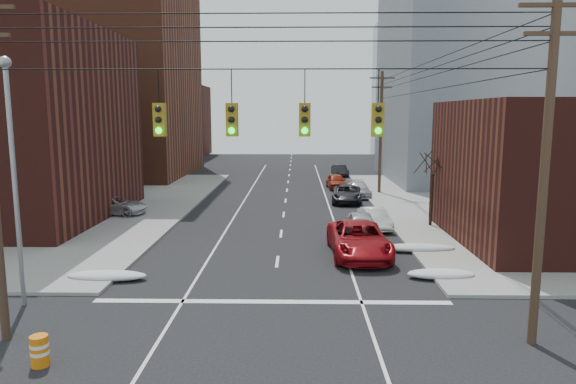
{
  "coord_description": "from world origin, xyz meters",
  "views": [
    {
      "loc": [
        0.98,
        -12.64,
        7.29
      ],
      "look_at": [
        0.47,
        15.3,
        3.0
      ],
      "focal_mm": 32.0,
      "sensor_mm": 36.0,
      "label": 1
    }
  ],
  "objects_px": {
    "parked_car_c": "(347,194)",
    "parked_car_b": "(375,219)",
    "lot_car_c": "(35,198)",
    "lot_car_b": "(115,205)",
    "lot_car_a": "(29,216)",
    "construction_barrel": "(40,350)",
    "parked_car_f": "(340,170)",
    "parked_car_e": "(336,181)",
    "lot_car_d": "(91,190)",
    "parked_car_a": "(362,225)",
    "red_pickup": "(359,239)",
    "parked_car_d": "(358,189)"
  },
  "relations": [
    {
      "from": "lot_car_b",
      "to": "lot_car_c",
      "type": "distance_m",
      "value": 7.32
    },
    {
      "from": "lot_car_c",
      "to": "construction_barrel",
      "type": "bearing_deg",
      "value": -144.62
    },
    {
      "from": "red_pickup",
      "to": "lot_car_d",
      "type": "relative_size",
      "value": 1.61
    },
    {
      "from": "parked_car_e",
      "to": "lot_car_b",
      "type": "relative_size",
      "value": 0.91
    },
    {
      "from": "lot_car_b",
      "to": "lot_car_a",
      "type": "bearing_deg",
      "value": 143.88
    },
    {
      "from": "parked_car_a",
      "to": "lot_car_c",
      "type": "height_order",
      "value": "lot_car_c"
    },
    {
      "from": "construction_barrel",
      "to": "lot_car_b",
      "type": "bearing_deg",
      "value": 104.25
    },
    {
      "from": "parked_car_f",
      "to": "lot_car_a",
      "type": "relative_size",
      "value": 0.88
    },
    {
      "from": "lot_car_d",
      "to": "parked_car_b",
      "type": "bearing_deg",
      "value": -94.36
    },
    {
      "from": "parked_car_e",
      "to": "lot_car_c",
      "type": "xyz_separation_m",
      "value": [
        -23.79,
        -11.62,
        0.16
      ]
    },
    {
      "from": "red_pickup",
      "to": "lot_car_c",
      "type": "height_order",
      "value": "red_pickup"
    },
    {
      "from": "parked_car_b",
      "to": "parked_car_e",
      "type": "height_order",
      "value": "parked_car_e"
    },
    {
      "from": "parked_car_a",
      "to": "lot_car_d",
      "type": "xyz_separation_m",
      "value": [
        -21.43,
        13.11,
        0.07
      ]
    },
    {
      "from": "parked_car_c",
      "to": "parked_car_b",
      "type": "bearing_deg",
      "value": -79.17
    },
    {
      "from": "lot_car_d",
      "to": "lot_car_b",
      "type": "bearing_deg",
      "value": -126.2
    },
    {
      "from": "parked_car_a",
      "to": "lot_car_d",
      "type": "bearing_deg",
      "value": 150.55
    },
    {
      "from": "lot_car_c",
      "to": "lot_car_d",
      "type": "bearing_deg",
      "value": -18.42
    },
    {
      "from": "lot_car_d",
      "to": "lot_car_c",
      "type": "bearing_deg",
      "value": 174.39
    },
    {
      "from": "parked_car_a",
      "to": "parked_car_c",
      "type": "bearing_deg",
      "value": 90.64
    },
    {
      "from": "lot_car_d",
      "to": "parked_car_c",
      "type": "bearing_deg",
      "value": -71.41
    },
    {
      "from": "parked_car_f",
      "to": "lot_car_a",
      "type": "xyz_separation_m",
      "value": [
        -21.97,
        -28.72,
        0.24
      ]
    },
    {
      "from": "red_pickup",
      "to": "construction_barrel",
      "type": "bearing_deg",
      "value": -133.56
    },
    {
      "from": "lot_car_b",
      "to": "parked_car_b",
      "type": "bearing_deg",
      "value": -95.61
    },
    {
      "from": "parked_car_e",
      "to": "lot_car_c",
      "type": "relative_size",
      "value": 0.84
    },
    {
      "from": "parked_car_c",
      "to": "parked_car_e",
      "type": "relative_size",
      "value": 1.21
    },
    {
      "from": "parked_car_c",
      "to": "lot_car_a",
      "type": "height_order",
      "value": "lot_car_a"
    },
    {
      "from": "parked_car_d",
      "to": "parked_car_f",
      "type": "height_order",
      "value": "parked_car_f"
    },
    {
      "from": "lot_car_a",
      "to": "parked_car_a",
      "type": "bearing_deg",
      "value": -102.92
    },
    {
      "from": "parked_car_c",
      "to": "lot_car_d",
      "type": "bearing_deg",
      "value": -176.6
    },
    {
      "from": "parked_car_b",
      "to": "parked_car_e",
      "type": "bearing_deg",
      "value": 85.91
    },
    {
      "from": "parked_car_d",
      "to": "lot_car_b",
      "type": "height_order",
      "value": "lot_car_b"
    },
    {
      "from": "parked_car_a",
      "to": "lot_car_d",
      "type": "relative_size",
      "value": 1.13
    },
    {
      "from": "parked_car_a",
      "to": "parked_car_d",
      "type": "relative_size",
      "value": 0.96
    },
    {
      "from": "red_pickup",
      "to": "lot_car_b",
      "type": "relative_size",
      "value": 1.35
    },
    {
      "from": "red_pickup",
      "to": "lot_car_d",
      "type": "bearing_deg",
      "value": 138.87
    },
    {
      "from": "red_pickup",
      "to": "lot_car_c",
      "type": "relative_size",
      "value": 1.24
    },
    {
      "from": "parked_car_b",
      "to": "lot_car_d",
      "type": "height_order",
      "value": "lot_car_d"
    },
    {
      "from": "lot_car_a",
      "to": "parked_car_c",
      "type": "bearing_deg",
      "value": -71.74
    },
    {
      "from": "parked_car_c",
      "to": "parked_car_e",
      "type": "bearing_deg",
      "value": 97.91
    },
    {
      "from": "lot_car_a",
      "to": "lot_car_d",
      "type": "relative_size",
      "value": 1.18
    },
    {
      "from": "red_pickup",
      "to": "lot_car_a",
      "type": "bearing_deg",
      "value": 162.64
    },
    {
      "from": "red_pickup",
      "to": "lot_car_a",
      "type": "distance_m",
      "value": 20.9
    },
    {
      "from": "parked_car_f",
      "to": "parked_car_b",
      "type": "bearing_deg",
      "value": -97.35
    },
    {
      "from": "lot_car_c",
      "to": "lot_car_b",
      "type": "bearing_deg",
      "value": -100.74
    },
    {
      "from": "parked_car_e",
      "to": "lot_car_c",
      "type": "bearing_deg",
      "value": -158.14
    },
    {
      "from": "lot_car_d",
      "to": "parked_car_d",
      "type": "bearing_deg",
      "value": -63.98
    },
    {
      "from": "lot_car_a",
      "to": "lot_car_b",
      "type": "bearing_deg",
      "value": -50.16
    },
    {
      "from": "lot_car_b",
      "to": "lot_car_d",
      "type": "xyz_separation_m",
      "value": [
        -4.57,
        7.08,
        0.02
      ]
    },
    {
      "from": "red_pickup",
      "to": "parked_car_a",
      "type": "height_order",
      "value": "red_pickup"
    },
    {
      "from": "parked_car_e",
      "to": "parked_car_f",
      "type": "distance_m",
      "value": 10.44
    }
  ]
}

